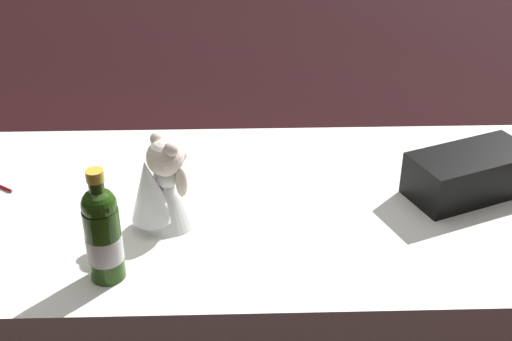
# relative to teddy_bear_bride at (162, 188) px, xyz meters

# --- Properties ---
(reception_table) EXTENTS (1.81, 0.90, 0.78)m
(reception_table) POSITION_rel_teddy_bear_bride_xyz_m (-0.24, -0.10, -0.50)
(reception_table) COLOR white
(reception_table) RESTS_ON ground_plane
(teddy_bear_bride) EXTENTS (0.20, 0.19, 0.25)m
(teddy_bear_bride) POSITION_rel_teddy_bear_bride_xyz_m (0.00, 0.00, 0.00)
(teddy_bear_bride) COLOR white
(teddy_bear_bride) RESTS_ON reception_table
(champagne_bottle) EXTENTS (0.08, 0.08, 0.29)m
(champagne_bottle) POSITION_rel_teddy_bear_bride_xyz_m (0.11, 0.21, 0.01)
(champagne_bottle) COLOR #224310
(champagne_bottle) RESTS_ON reception_table
(gift_case_black) EXTENTS (0.38, 0.28, 0.13)m
(gift_case_black) POSITION_rel_teddy_bear_bride_xyz_m (-0.84, -0.13, -0.05)
(gift_case_black) COLOR black
(gift_case_black) RESTS_ON reception_table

